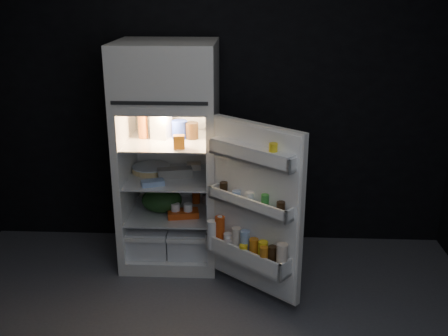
# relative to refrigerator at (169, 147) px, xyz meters

# --- Properties ---
(wall_back) EXTENTS (4.00, 0.00, 2.70)m
(wall_back) POSITION_rel_refrigerator_xyz_m (0.33, 0.38, 0.39)
(wall_back) COLOR black
(wall_back) RESTS_ON ground
(refrigerator) EXTENTS (0.76, 0.71, 1.78)m
(refrigerator) POSITION_rel_refrigerator_xyz_m (0.00, 0.00, 0.00)
(refrigerator) COLOR white
(refrigerator) RESTS_ON ground
(fridge_door) EXTENTS (0.68, 0.61, 1.22)m
(fridge_door) POSITION_rel_refrigerator_xyz_m (0.67, -0.62, -0.28)
(fridge_door) COLOR white
(fridge_door) RESTS_ON ground
(milk_jug) EXTENTS (0.16, 0.16, 0.24)m
(milk_jug) POSITION_rel_refrigerator_xyz_m (-0.06, 0.02, 0.19)
(milk_jug) COLOR white
(milk_jug) RESTS_ON refrigerator
(mayo_jar) EXTENTS (0.14, 0.14, 0.14)m
(mayo_jar) POSITION_rel_refrigerator_xyz_m (0.08, 0.03, 0.14)
(mayo_jar) COLOR #2139B7
(mayo_jar) RESTS_ON refrigerator
(jam_jar) EXTENTS (0.10, 0.10, 0.13)m
(jam_jar) POSITION_rel_refrigerator_xyz_m (0.18, 0.01, 0.14)
(jam_jar) COLOR black
(jam_jar) RESTS_ON refrigerator
(amber_bottle) EXTENTS (0.09, 0.09, 0.22)m
(amber_bottle) POSITION_rel_refrigerator_xyz_m (-0.20, 0.01, 0.18)
(amber_bottle) COLOR #CC6420
(amber_bottle) RESTS_ON refrigerator
(small_carton) EXTENTS (0.09, 0.07, 0.10)m
(small_carton) POSITION_rel_refrigerator_xyz_m (0.11, -0.26, 0.12)
(small_carton) COLOR #CA7017
(small_carton) RESTS_ON refrigerator
(egg_carton) EXTENTS (0.29, 0.16, 0.07)m
(egg_carton) POSITION_rel_refrigerator_xyz_m (0.05, -0.05, -0.19)
(egg_carton) COLOR gray
(egg_carton) RESTS_ON refrigerator
(pie) EXTENTS (0.36, 0.36, 0.04)m
(pie) POSITION_rel_refrigerator_xyz_m (-0.16, 0.06, -0.21)
(pie) COLOR tan
(pie) RESTS_ON refrigerator
(flat_package) EXTENTS (0.19, 0.14, 0.04)m
(flat_package) POSITION_rel_refrigerator_xyz_m (-0.10, -0.25, -0.21)
(flat_package) COLOR #85A3CE
(flat_package) RESTS_ON refrigerator
(wrapped_pkg) EXTENTS (0.13, 0.11, 0.05)m
(wrapped_pkg) POSITION_rel_refrigerator_xyz_m (0.18, 0.14, -0.20)
(wrapped_pkg) COLOR beige
(wrapped_pkg) RESTS_ON refrigerator
(produce_bag) EXTENTS (0.41, 0.38, 0.20)m
(produce_bag) POSITION_rel_refrigerator_xyz_m (-0.07, -0.05, -0.43)
(produce_bag) COLOR #193815
(produce_bag) RESTS_ON refrigerator
(yogurt_tray) EXTENTS (0.26, 0.17, 0.05)m
(yogurt_tray) POSITION_rel_refrigerator_xyz_m (0.12, -0.15, -0.50)
(yogurt_tray) COLOR #C74211
(yogurt_tray) RESTS_ON refrigerator
(small_can_red) EXTENTS (0.07, 0.07, 0.09)m
(small_can_red) POSITION_rel_refrigerator_xyz_m (0.19, 0.13, -0.48)
(small_can_red) COLOR #C74211
(small_can_red) RESTS_ON refrigerator
(small_can_silver) EXTENTS (0.07, 0.07, 0.09)m
(small_can_silver) POSITION_rel_refrigerator_xyz_m (0.28, 0.11, -0.48)
(small_can_silver) COLOR silver
(small_can_silver) RESTS_ON refrigerator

